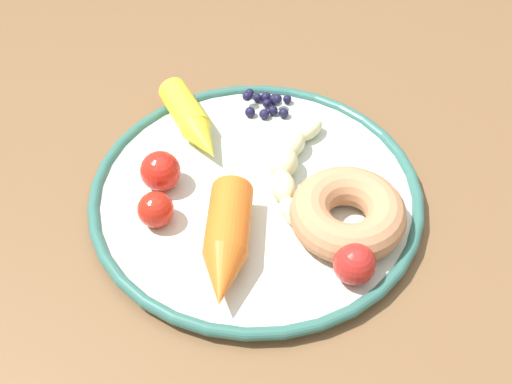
# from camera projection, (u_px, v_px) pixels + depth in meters

# --- Properties ---
(dining_table) EXTENTS (1.18, 0.97, 0.75)m
(dining_table) POSITION_uv_depth(u_px,v_px,m) (206.00, 236.00, 0.73)
(dining_table) COLOR brown
(dining_table) RESTS_ON ground_plane
(plate) EXTENTS (0.34, 0.34, 0.02)m
(plate) POSITION_uv_depth(u_px,v_px,m) (256.00, 194.00, 0.65)
(plate) COLOR silver
(plate) RESTS_ON dining_table
(banana) EXTENTS (0.06, 0.16, 0.03)m
(banana) POSITION_uv_depth(u_px,v_px,m) (290.00, 165.00, 0.66)
(banana) COLOR beige
(banana) RESTS_ON plate
(carrot_orange) EXTENTS (0.04, 0.13, 0.04)m
(carrot_orange) POSITION_uv_depth(u_px,v_px,m) (226.00, 243.00, 0.58)
(carrot_orange) COLOR orange
(carrot_orange) RESTS_ON plate
(carrot_yellow) EXTENTS (0.09, 0.12, 0.03)m
(carrot_yellow) POSITION_uv_depth(u_px,v_px,m) (193.00, 121.00, 0.70)
(carrot_yellow) COLOR yellow
(carrot_yellow) RESTS_ON plate
(donut) EXTENTS (0.13, 0.13, 0.04)m
(donut) POSITION_uv_depth(u_px,v_px,m) (348.00, 214.00, 0.61)
(donut) COLOR tan
(donut) RESTS_ON plate
(blueberry_pile) EXTENTS (0.06, 0.05, 0.02)m
(blueberry_pile) POSITION_uv_depth(u_px,v_px,m) (266.00, 103.00, 0.73)
(blueberry_pile) COLOR #191638
(blueberry_pile) RESTS_ON plate
(tomato_near) EXTENTS (0.04, 0.04, 0.04)m
(tomato_near) POSITION_uv_depth(u_px,v_px,m) (156.00, 210.00, 0.61)
(tomato_near) COLOR red
(tomato_near) RESTS_ON plate
(tomato_mid) EXTENTS (0.04, 0.04, 0.04)m
(tomato_mid) POSITION_uv_depth(u_px,v_px,m) (160.00, 171.00, 0.64)
(tomato_mid) COLOR red
(tomato_mid) RESTS_ON plate
(tomato_far) EXTENTS (0.04, 0.04, 0.04)m
(tomato_far) POSITION_uv_depth(u_px,v_px,m) (354.00, 264.00, 0.57)
(tomato_far) COLOR red
(tomato_far) RESTS_ON plate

